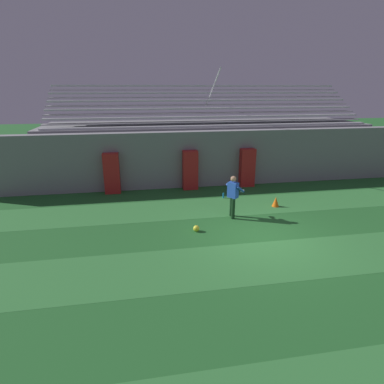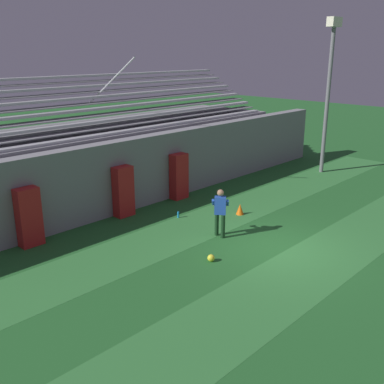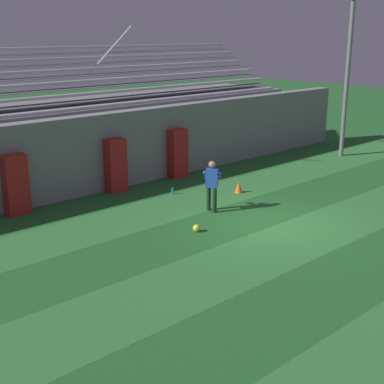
% 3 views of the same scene
% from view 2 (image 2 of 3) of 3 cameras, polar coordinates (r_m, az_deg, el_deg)
% --- Properties ---
extents(ground_plane, '(80.00, 80.00, 0.00)m').
position_cam_2_polar(ground_plane, '(14.65, 10.76, -7.17)').
color(ground_plane, '#236028').
extents(turf_stripe_mid, '(28.00, 2.30, 0.01)m').
position_cam_2_polar(turf_stripe_mid, '(14.02, 15.55, -8.68)').
color(turf_stripe_mid, '#337A38').
rests_on(turf_stripe_mid, ground).
extents(turf_stripe_far, '(28.00, 2.30, 0.01)m').
position_cam_2_polar(turf_stripe_far, '(16.45, 1.39, -4.02)').
color(turf_stripe_far, '#337A38').
rests_on(turf_stripe_far, ground).
extents(back_wall, '(24.00, 0.60, 2.80)m').
position_cam_2_polar(back_wall, '(18.28, -6.19, 2.72)').
color(back_wall, gray).
rests_on(back_wall, ground).
extents(padding_pillar_gate_left, '(0.73, 0.44, 1.93)m').
position_cam_2_polar(padding_pillar_gate_left, '(17.11, -8.72, 0.07)').
color(padding_pillar_gate_left, '#B21E1E').
rests_on(padding_pillar_gate_left, ground).
extents(padding_pillar_gate_right, '(0.73, 0.44, 1.93)m').
position_cam_2_polar(padding_pillar_gate_right, '(18.95, -1.67, 1.99)').
color(padding_pillar_gate_right, '#B21E1E').
rests_on(padding_pillar_gate_right, ground).
extents(padding_pillar_far_left, '(0.73, 0.44, 1.93)m').
position_cam_2_polar(padding_pillar_far_left, '(15.25, -20.02, -3.01)').
color(padding_pillar_far_left, '#B21E1E').
rests_on(padding_pillar_far_left, ground).
extents(bleacher_stand, '(18.00, 4.75, 5.83)m').
position_cam_2_polar(bleacher_stand, '(20.34, -11.12, 4.33)').
color(bleacher_stand, gray).
rests_on(bleacher_stand, ground).
extents(floodlight_pole, '(0.90, 0.36, 7.55)m').
position_cam_2_polar(floodlight_pole, '(23.62, 17.07, 13.82)').
color(floodlight_pole, slate).
rests_on(floodlight_pole, ground).
extents(goalkeeper, '(0.73, 0.74, 1.67)m').
position_cam_2_polar(goalkeeper, '(15.04, 3.59, -2.28)').
color(goalkeeper, '#143319').
rests_on(goalkeeper, ground).
extents(soccer_ball, '(0.22, 0.22, 0.22)m').
position_cam_2_polar(soccer_ball, '(13.59, 2.43, -8.37)').
color(soccer_ball, yellow).
rests_on(soccer_ball, ground).
extents(traffic_cone, '(0.30, 0.30, 0.42)m').
position_cam_2_polar(traffic_cone, '(17.37, 6.11, -2.19)').
color(traffic_cone, orange).
rests_on(traffic_cone, ground).
extents(water_bottle, '(0.07, 0.07, 0.24)m').
position_cam_2_polar(water_bottle, '(16.97, -1.76, -2.90)').
color(water_bottle, '#1E8CD8').
rests_on(water_bottle, ground).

